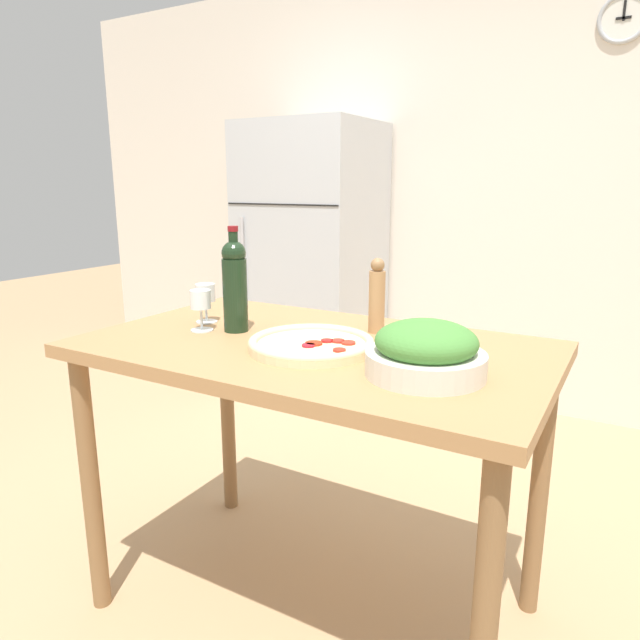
{
  "coord_description": "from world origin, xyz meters",
  "views": [
    {
      "loc": [
        0.81,
        -1.37,
        1.34
      ],
      "look_at": [
        0.0,
        0.04,
        0.95
      ],
      "focal_mm": 32.0,
      "sensor_mm": 36.0,
      "label": 1
    }
  ],
  "objects_px": {
    "refrigerator": "(312,263)",
    "wine_glass_near": "(201,303)",
    "wine_glass_far": "(206,296)",
    "pepper_mill": "(377,297)",
    "salad_bowl": "(426,351)",
    "wine_bottle": "(235,283)",
    "homemade_pizza": "(312,344)"
  },
  "relations": [
    {
      "from": "wine_glass_far",
      "to": "pepper_mill",
      "type": "relative_size",
      "value": 0.56
    },
    {
      "from": "wine_bottle",
      "to": "wine_glass_near",
      "type": "distance_m",
      "value": 0.13
    },
    {
      "from": "wine_glass_far",
      "to": "refrigerator",
      "type": "bearing_deg",
      "value": 109.29
    },
    {
      "from": "salad_bowl",
      "to": "homemade_pizza",
      "type": "xyz_separation_m",
      "value": [
        -0.35,
        0.05,
        -0.04
      ]
    },
    {
      "from": "wine_glass_near",
      "to": "wine_glass_far",
      "type": "distance_m",
      "value": 0.11
    },
    {
      "from": "homemade_pizza",
      "to": "wine_glass_far",
      "type": "bearing_deg",
      "value": 167.78
    },
    {
      "from": "wine_bottle",
      "to": "homemade_pizza",
      "type": "distance_m",
      "value": 0.34
    },
    {
      "from": "refrigerator",
      "to": "wine_glass_near",
      "type": "distance_m",
      "value": 1.89
    },
    {
      "from": "wine_bottle",
      "to": "wine_glass_near",
      "type": "bearing_deg",
      "value": -149.92
    },
    {
      "from": "wine_glass_far",
      "to": "pepper_mill",
      "type": "xyz_separation_m",
      "value": [
        0.54,
        0.16,
        0.02
      ]
    },
    {
      "from": "salad_bowl",
      "to": "wine_glass_far",
      "type": "bearing_deg",
      "value": 169.23
    },
    {
      "from": "wine_glass_far",
      "to": "homemade_pizza",
      "type": "distance_m",
      "value": 0.48
    },
    {
      "from": "refrigerator",
      "to": "pepper_mill",
      "type": "bearing_deg",
      "value": -53.27
    },
    {
      "from": "refrigerator",
      "to": "wine_glass_near",
      "type": "bearing_deg",
      "value": -69.89
    },
    {
      "from": "refrigerator",
      "to": "homemade_pizza",
      "type": "xyz_separation_m",
      "value": [
        1.05,
        -1.78,
        0.06
      ]
    },
    {
      "from": "wine_glass_near",
      "to": "homemade_pizza",
      "type": "height_order",
      "value": "wine_glass_near"
    },
    {
      "from": "refrigerator",
      "to": "pepper_mill",
      "type": "distance_m",
      "value": 1.9
    },
    {
      "from": "pepper_mill",
      "to": "refrigerator",
      "type": "bearing_deg",
      "value": 126.73
    },
    {
      "from": "wine_glass_near",
      "to": "pepper_mill",
      "type": "height_order",
      "value": "pepper_mill"
    },
    {
      "from": "pepper_mill",
      "to": "salad_bowl",
      "type": "relative_size",
      "value": 0.8
    },
    {
      "from": "salad_bowl",
      "to": "wine_bottle",
      "type": "bearing_deg",
      "value": 169.95
    },
    {
      "from": "refrigerator",
      "to": "wine_bottle",
      "type": "distance_m",
      "value": 1.88
    },
    {
      "from": "wine_bottle",
      "to": "homemade_pizza",
      "type": "xyz_separation_m",
      "value": [
        0.31,
        -0.06,
        -0.13
      ]
    },
    {
      "from": "refrigerator",
      "to": "salad_bowl",
      "type": "xyz_separation_m",
      "value": [
        1.4,
        -1.83,
        0.1
      ]
    },
    {
      "from": "pepper_mill",
      "to": "wine_bottle",
      "type": "bearing_deg",
      "value": -152.68
    },
    {
      "from": "wine_bottle",
      "to": "salad_bowl",
      "type": "distance_m",
      "value": 0.68
    },
    {
      "from": "refrigerator",
      "to": "wine_glass_near",
      "type": "height_order",
      "value": "refrigerator"
    },
    {
      "from": "refrigerator",
      "to": "wine_glass_far",
      "type": "height_order",
      "value": "refrigerator"
    },
    {
      "from": "wine_glass_near",
      "to": "salad_bowl",
      "type": "height_order",
      "value": "salad_bowl"
    },
    {
      "from": "wine_bottle",
      "to": "pepper_mill",
      "type": "bearing_deg",
      "value": 27.32
    },
    {
      "from": "salad_bowl",
      "to": "pepper_mill",
      "type": "bearing_deg",
      "value": 130.62
    },
    {
      "from": "wine_glass_near",
      "to": "homemade_pizza",
      "type": "bearing_deg",
      "value": -1.1
    }
  ]
}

